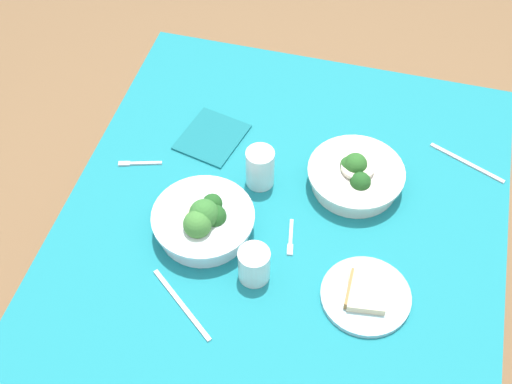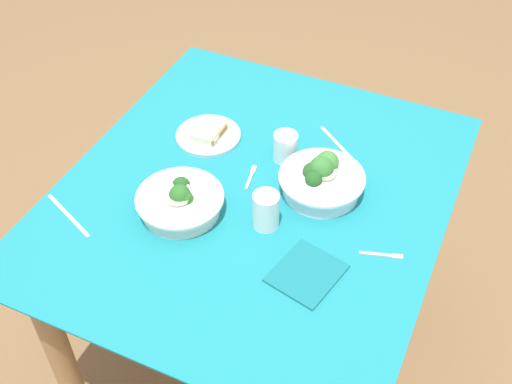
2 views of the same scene
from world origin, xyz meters
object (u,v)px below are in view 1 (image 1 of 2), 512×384
Objects in this scene: water_glass_side at (254,265)px; broccoli_bowl_far at (355,176)px; napkin_folded_upper at (212,137)px; water_glass_center at (260,168)px; table_knife_right at (182,304)px; table_knife_left at (467,163)px; bread_side_plate at (366,295)px; fork_by_far_bowl at (291,239)px; fork_by_near_bowl at (138,163)px; broccoli_bowl_near at (204,221)px.

broccoli_bowl_far is at bearing 151.39° from water_glass_side.
water_glass_side is at bearing 29.64° from napkin_folded_upper.
water_glass_center is 0.38m from table_knife_right.
water_glass_center reaches higher than broccoli_bowl_far.
table_knife_left is 1.23× the size of napkin_folded_upper.
bread_side_plate reaches higher than fork_by_far_bowl.
fork_by_far_bowl is at bearing 46.04° from napkin_folded_upper.
water_glass_center is 0.97× the size of fork_by_near_bowl.
fork_by_far_bowl and table_knife_right have the same top height.
water_glass_side is (0.30, -0.17, 0.01)m from broccoli_bowl_far.
broccoli_bowl_far reaches higher than table_knife_left.
water_glass_side reaches higher than fork_by_far_bowl.
water_glass_side is 0.17m from table_knife_right.
table_knife_left is (-0.33, 0.37, -0.00)m from fork_by_far_bowl.
broccoli_bowl_far is 0.38m from napkin_folded_upper.
broccoli_bowl_near is 0.20m from table_knife_right.
water_glass_center is at bearing -77.96° from broccoli_bowl_far.
broccoli_bowl_near is at bearing 14.05° from napkin_folded_upper.
fork_by_near_bowl is (0.02, -0.30, -0.05)m from water_glass_center.
bread_side_plate is (0.30, 0.07, -0.02)m from broccoli_bowl_far.
broccoli_bowl_far is 0.22m from fork_by_far_bowl.
table_knife_right is at bearing 9.53° from napkin_folded_upper.
napkin_folded_upper is (-0.25, -0.26, 0.00)m from fork_by_far_bowl.
fork_by_far_bowl is at bearing -114.33° from table_knife_left.
fork_by_near_bowl is (-0.23, -0.36, -0.04)m from water_glass_side.
broccoli_bowl_far is 0.31m from bread_side_plate.
bread_side_plate reaches higher than fork_by_near_bowl.
napkin_folded_upper is at bearing -144.13° from fork_by_far_bowl.
broccoli_bowl_far reaches higher than fork_by_near_bowl.
table_knife_right is at bearing -35.41° from broccoli_bowl_far.
water_glass_center is at bearing -168.16° from water_glass_side.
water_glass_side is at bearing 11.84° from water_glass_center.
napkin_folded_upper is (-0.36, -0.45, -0.01)m from bread_side_plate.
table_knife_right is at bearing -72.50° from bread_side_plate.
water_glass_center is at bearing -130.38° from bread_side_plate.
fork_by_near_bowl is 0.20m from napkin_folded_upper.
broccoli_bowl_near is 0.29m from napkin_folded_upper.
table_knife_right is at bearing 2.73° from broccoli_bowl_near.
broccoli_bowl_near is 1.16× the size of table_knife_left.
fork_by_near_bowl is at bearing -82.41° from broccoli_bowl_far.
water_glass_side reaches higher than table_knife_right.
fork_by_far_bowl is 0.43m from fork_by_near_bowl.
bread_side_plate is 1.82× the size of fork_by_near_bowl.
table_knife_right is at bearing -11.42° from water_glass_center.
bread_side_plate is at bearing 142.70° from fork_by_near_bowl.
broccoli_bowl_near is 2.25× the size of water_glass_center.
napkin_folded_upper is at bearing -149.35° from table_knife_left.
broccoli_bowl_far is 0.35m from water_glass_side.
fork_by_near_bowl is 0.53× the size of table_knife_left.
table_knife_left is at bearing 136.36° from water_glass_side.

